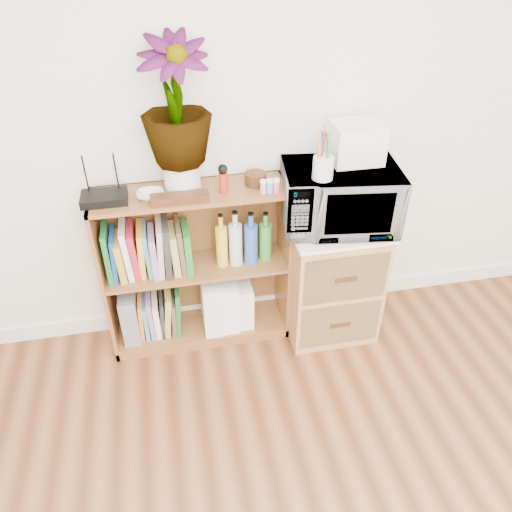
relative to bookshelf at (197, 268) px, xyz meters
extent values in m
cube|color=white|center=(0.35, 0.14, -0.42)|extent=(4.00, 0.02, 0.10)
cube|color=brown|center=(0.00, 0.00, 0.00)|extent=(1.00, 0.30, 0.95)
cube|color=#9E7542|center=(0.75, -0.08, -0.12)|extent=(0.50, 0.45, 0.70)
imported|color=silver|center=(0.75, -0.08, 0.41)|extent=(0.63, 0.47, 0.32)
cylinder|color=white|center=(0.62, -0.17, 0.62)|extent=(0.10, 0.10, 0.11)
cube|color=white|center=(0.84, -0.01, 0.67)|extent=(0.25, 0.21, 0.20)
cube|color=black|center=(-0.41, -0.02, 0.49)|extent=(0.22, 0.15, 0.04)
imported|color=silver|center=(-0.19, -0.03, 0.49)|extent=(0.13, 0.13, 0.03)
cylinder|color=silver|center=(-0.03, 0.02, 0.55)|extent=(0.18, 0.18, 0.15)
imported|color=#358033|center=(-0.03, 0.02, 0.92)|extent=(0.32, 0.32, 0.58)
cube|color=#341C0E|center=(-0.06, -0.10, 0.50)|extent=(0.27, 0.07, 0.04)
cylinder|color=#9E2913|center=(0.16, -0.04, 0.53)|extent=(0.04, 0.04, 0.10)
cylinder|color=#341E0E|center=(0.33, 0.01, 0.51)|extent=(0.11, 0.11, 0.06)
cube|color=pink|center=(0.38, -0.09, 0.50)|extent=(0.11, 0.04, 0.05)
cube|color=slate|center=(-0.40, 0.00, -0.25)|extent=(0.09, 0.24, 0.30)
cube|color=white|center=(0.06, -0.01, -0.24)|extent=(0.10, 0.26, 0.33)
cube|color=white|center=(0.16, -0.01, -0.25)|extent=(0.10, 0.25, 0.31)
cube|color=white|center=(0.25, -0.01, -0.27)|extent=(0.09, 0.22, 0.27)
cube|color=#1B682F|center=(-0.45, 0.00, 0.17)|extent=(0.03, 0.20, 0.29)
cube|color=navy|center=(-0.42, 0.00, 0.15)|extent=(0.03, 0.20, 0.25)
cube|color=gold|center=(-0.39, 0.00, 0.14)|extent=(0.04, 0.20, 0.23)
cube|color=silver|center=(-0.35, 0.00, 0.17)|extent=(0.05, 0.20, 0.29)
cube|color=#AB1D2E|center=(-0.32, 0.00, 0.16)|extent=(0.04, 0.20, 0.27)
cube|color=gold|center=(-0.28, 0.00, 0.16)|extent=(0.04, 0.20, 0.26)
cube|color=teal|center=(-0.25, 0.00, 0.15)|extent=(0.04, 0.20, 0.26)
cube|color=#996FA7|center=(-0.22, 0.00, 0.15)|extent=(0.03, 0.20, 0.25)
cube|color=#C9B09C|center=(-0.18, 0.00, 0.17)|extent=(0.05, 0.20, 0.29)
cube|color=#282828|center=(-0.15, 0.00, 0.17)|extent=(0.04, 0.20, 0.30)
cube|color=#B2B453|center=(-0.11, 0.00, 0.14)|extent=(0.04, 0.20, 0.24)
cube|color=brown|center=(-0.08, 0.00, 0.16)|extent=(0.04, 0.20, 0.27)
cube|color=#207A26|center=(-0.04, 0.00, 0.15)|extent=(0.04, 0.20, 0.25)
cylinder|color=yellow|center=(0.14, 0.00, 0.18)|extent=(0.06, 0.06, 0.30)
cylinder|color=silver|center=(0.21, 0.00, 0.18)|extent=(0.07, 0.07, 0.31)
cylinder|color=blue|center=(0.30, 0.00, 0.17)|extent=(0.07, 0.07, 0.30)
cylinder|color=green|center=(0.38, 0.00, 0.16)|extent=(0.07, 0.07, 0.28)
cube|color=orange|center=(-0.34, 0.00, -0.28)|extent=(0.03, 0.19, 0.25)
cube|color=teal|center=(-0.31, 0.00, -0.29)|extent=(0.02, 0.19, 0.22)
cube|color=#8A6DA3|center=(-0.28, 0.00, -0.28)|extent=(0.03, 0.19, 0.25)
cube|color=beige|center=(-0.25, 0.00, -0.29)|extent=(0.04, 0.19, 0.22)
cube|color=#272727|center=(-0.22, 0.00, -0.28)|extent=(0.03, 0.19, 0.24)
cube|color=#A39A4B|center=(-0.19, 0.00, -0.27)|extent=(0.06, 0.19, 0.27)
cube|color=brown|center=(-0.16, 0.00, -0.29)|extent=(0.03, 0.19, 0.22)
cube|color=#1A6224|center=(-0.13, 0.00, -0.26)|extent=(0.04, 0.19, 0.29)
camera|label=1|loc=(-0.12, -2.22, 1.63)|focal=35.00mm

